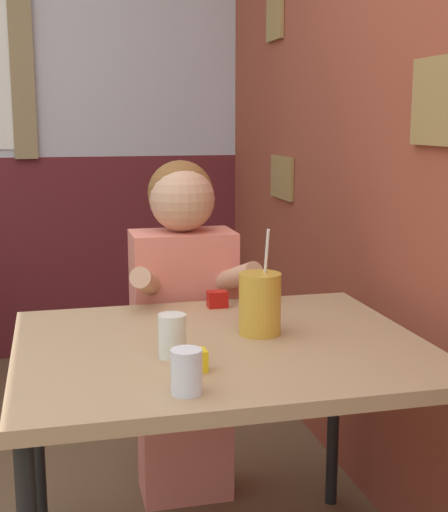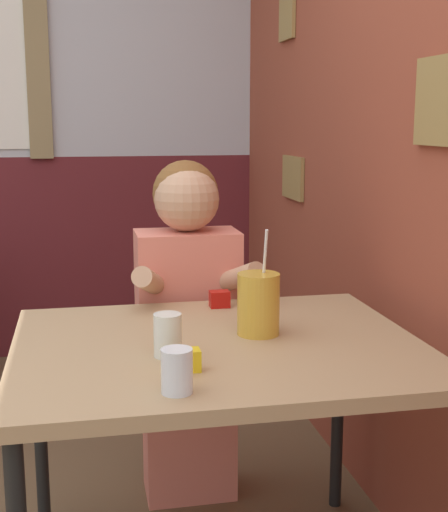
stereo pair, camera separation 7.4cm
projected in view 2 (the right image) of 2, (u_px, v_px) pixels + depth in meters
brick_wall_right at (332, 105)px, 2.78m from camera, size 0.08×4.49×2.70m
main_table at (218, 365)px, 1.85m from camera, size 1.04×0.86×0.73m
person_seated at (188, 321)px, 2.41m from camera, size 0.42×0.41×1.17m
cocktail_pitcher at (258, 304)px, 1.89m from camera, size 0.11×0.11×0.28m
glass_near_pitcher at (177, 371)px, 1.49m from camera, size 0.07×0.07×0.10m
glass_center at (168, 335)px, 1.72m from camera, size 0.07×0.07×0.11m
condiment_ketchup at (220, 299)px, 2.17m from camera, size 0.06×0.04×0.05m
condiment_mustard at (187, 360)px, 1.62m from camera, size 0.06×0.04×0.05m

